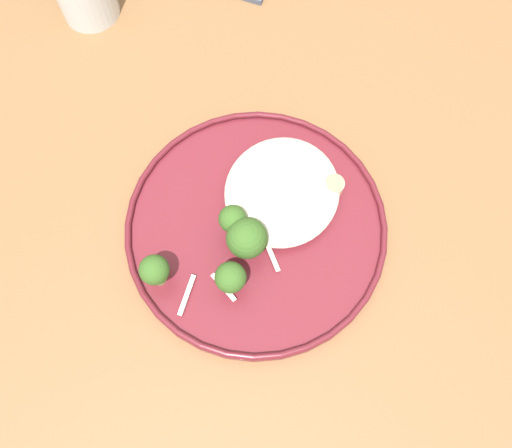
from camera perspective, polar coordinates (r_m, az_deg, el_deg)
ground at (r=1.33m, az=1.43°, el=-13.13°), size 6.00×6.00×0.00m
wooden_dining_table at (r=0.68m, az=2.74°, el=-6.32°), size 1.40×1.00×0.74m
dinner_plate at (r=0.61m, az=-0.00°, el=-0.37°), size 0.29×0.29×0.02m
noodle_bed at (r=0.61m, az=2.73°, el=3.45°), size 0.14×0.13×0.03m
seared_scallop_front_small at (r=0.62m, az=4.40°, el=4.12°), size 0.03×0.03×0.01m
seared_scallop_large_seared at (r=0.63m, az=2.82°, el=6.23°), size 0.03×0.03×0.01m
seared_scallop_right_edge at (r=0.61m, az=1.63°, el=3.53°), size 0.04×0.04×0.01m
seared_scallop_left_edge at (r=0.61m, az=5.99°, el=2.71°), size 0.03×0.03×0.02m
seared_scallop_tilted_round at (r=0.62m, az=8.05°, el=3.96°), size 0.02×0.02×0.02m
seared_scallop_tiny_bay at (r=0.61m, az=-1.33°, el=3.51°), size 0.02×0.02×0.01m
broccoli_floret_small_sprig at (r=0.58m, az=-2.44°, el=0.43°), size 0.03×0.03×0.05m
broccoli_floret_near_rim at (r=0.56m, az=-2.66°, el=-5.59°), size 0.03×0.03×0.05m
broccoli_floret_rear_charred at (r=0.57m, az=-1.09°, el=-1.78°), size 0.04×0.04×0.06m
broccoli_floret_left_leaning at (r=0.57m, az=-10.45°, el=-4.79°), size 0.03×0.03×0.05m
onion_sliver_short_strip at (r=0.60m, az=1.33°, el=-2.53°), size 0.04×0.04×0.00m
onion_sliver_curled_piece at (r=0.59m, az=-7.19°, el=-7.33°), size 0.05×0.01×0.00m
onion_sliver_pale_crescent at (r=0.58m, az=-3.39°, el=-6.58°), size 0.02×0.04×0.00m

